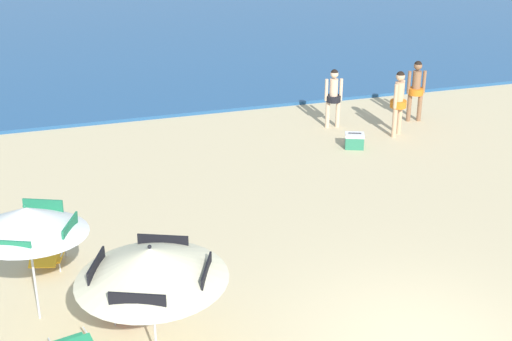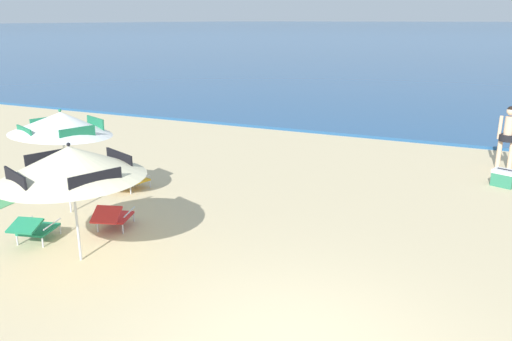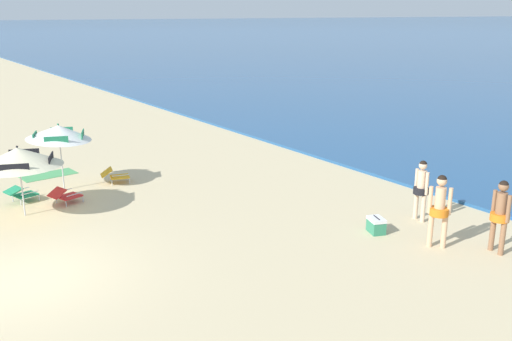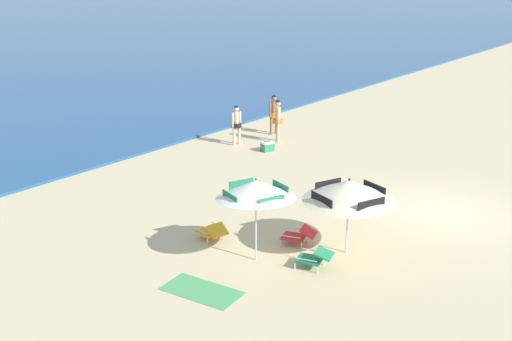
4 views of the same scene
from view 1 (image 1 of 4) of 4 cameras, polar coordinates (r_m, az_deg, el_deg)
beach_umbrella_striped_main at (r=12.55m, az=-17.02°, el=-3.64°), size 2.79×2.79×2.16m
beach_umbrella_striped_second at (r=11.31m, az=-7.99°, el=-7.04°), size 2.73×2.72×2.00m
lounge_chair_beside_umbrella at (r=14.72m, az=-15.55°, el=-6.25°), size 0.74×1.00×0.53m
lounge_chair_facing_sea at (r=13.06m, az=-9.97°, el=-9.84°), size 0.76×1.00×0.52m
person_standing_near_shore at (r=20.58m, az=10.77°, el=5.36°), size 0.44×0.44×1.81m
person_standing_beside at (r=21.80m, az=12.05°, el=6.24°), size 0.52×0.43×1.77m
person_wading_in at (r=20.97m, az=5.90°, el=5.79°), size 0.49×0.41×1.68m
cooler_box at (r=19.82m, az=7.48°, el=2.26°), size 0.59×0.50×0.43m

